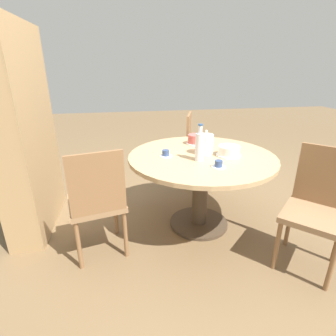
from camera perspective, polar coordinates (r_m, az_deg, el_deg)
name	(u,v)px	position (r m, az deg, el deg)	size (l,w,h in m)	color
ground_plane	(198,224)	(2.69, 6.65, -11.98)	(14.00, 14.00, 0.00)	brown
dining_table	(201,171)	(2.43, 7.22, -0.56)	(1.32, 1.32, 0.73)	#473828
chair_a	(97,201)	(2.12, -15.22, -6.92)	(0.50, 0.50, 0.93)	olive
chair_b	(317,207)	(2.27, 29.69, -7.29)	(0.59, 0.59, 0.93)	olive
chair_c	(199,148)	(3.36, 6.69, 4.29)	(0.53, 0.53, 0.93)	olive
bookshelf	(28,138)	(2.68, -28.13, 5.71)	(0.98, 0.28, 1.82)	tan
coffee_pot	(206,143)	(2.37, 8.21, 5.30)	(0.14, 0.14, 0.22)	white
water_bottle	(200,146)	(2.19, 6.90, 4.78)	(0.08, 0.08, 0.31)	silver
cake_main	(229,151)	(2.38, 13.11, 3.61)	(0.22, 0.22, 0.09)	white
cake_second	(195,140)	(2.70, 5.95, 6.18)	(0.18, 0.18, 0.10)	white
cup_a	(218,165)	(2.09, 10.93, 0.70)	(0.11, 0.11, 0.06)	white
cup_b	(166,154)	(2.31, -0.51, 3.08)	(0.11, 0.11, 0.06)	white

